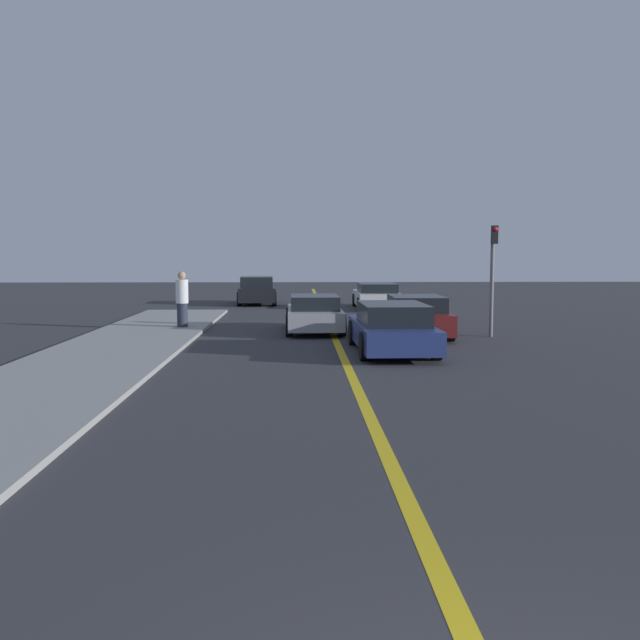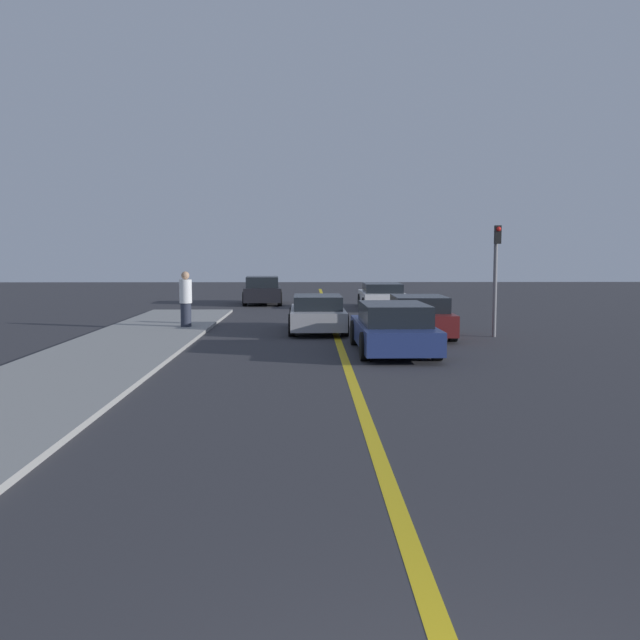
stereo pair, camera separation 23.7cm
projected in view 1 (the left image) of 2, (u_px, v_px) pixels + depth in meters
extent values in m
cube|color=gold|center=(336.00, 340.00, 20.85)|extent=(0.20, 60.00, 0.01)
cube|color=gray|center=(97.00, 359.00, 16.80)|extent=(3.42, 28.25, 0.11)
cube|color=navy|center=(391.00, 334.00, 18.42)|extent=(1.88, 4.80, 0.57)
cube|color=black|center=(393.00, 314.00, 18.13)|extent=(1.64, 2.65, 0.52)
cylinder|color=black|center=(353.00, 332.00, 19.87)|extent=(0.23, 0.70, 0.69)
cylinder|color=black|center=(414.00, 332.00, 19.95)|extent=(0.23, 0.70, 0.69)
cylinder|color=black|center=(364.00, 346.00, 16.92)|extent=(0.23, 0.70, 0.69)
cylinder|color=black|center=(436.00, 346.00, 17.00)|extent=(0.23, 0.70, 0.69)
cube|color=maroon|center=(415.00, 320.00, 21.86)|extent=(1.81, 4.04, 0.62)
cube|color=black|center=(416.00, 303.00, 21.61)|extent=(1.58, 2.23, 0.46)
cylinder|color=black|center=(384.00, 322.00, 23.10)|extent=(0.23, 0.66, 0.66)
cylinder|color=black|center=(435.00, 322.00, 23.13)|extent=(0.23, 0.66, 0.66)
cylinder|color=black|center=(393.00, 330.00, 20.62)|extent=(0.23, 0.66, 0.66)
cylinder|color=black|center=(450.00, 330.00, 20.65)|extent=(0.23, 0.66, 0.66)
cube|color=#9E9EA3|center=(314.00, 317.00, 23.17)|extent=(1.76, 4.24, 0.57)
cube|color=black|center=(315.00, 302.00, 22.91)|extent=(1.53, 2.34, 0.43)
cylinder|color=black|center=(289.00, 318.00, 24.45)|extent=(0.23, 0.70, 0.69)
cylinder|color=black|center=(337.00, 317.00, 24.52)|extent=(0.23, 0.70, 0.69)
cylinder|color=black|center=(289.00, 325.00, 21.85)|extent=(0.23, 0.70, 0.69)
cylinder|color=black|center=(342.00, 325.00, 21.92)|extent=(0.23, 0.70, 0.69)
cube|color=silver|center=(376.00, 298.00, 32.79)|extent=(1.91, 4.68, 0.61)
cube|color=black|center=(377.00, 288.00, 32.51)|extent=(1.67, 2.58, 0.40)
cylinder|color=black|center=(355.00, 300.00, 34.23)|extent=(0.23, 0.61, 0.61)
cylinder|color=black|center=(392.00, 300.00, 34.27)|extent=(0.23, 0.61, 0.61)
cylinder|color=black|center=(360.00, 304.00, 31.34)|extent=(0.23, 0.61, 0.61)
cylinder|color=black|center=(400.00, 304.00, 31.39)|extent=(0.23, 0.61, 0.61)
cube|color=black|center=(257.00, 294.00, 35.57)|extent=(1.96, 3.97, 0.68)
cube|color=black|center=(257.00, 282.00, 35.32)|extent=(1.66, 2.21, 0.51)
cylinder|color=black|center=(241.00, 296.00, 36.72)|extent=(0.25, 0.70, 0.69)
cylinder|color=black|center=(273.00, 296.00, 36.85)|extent=(0.25, 0.70, 0.69)
cylinder|color=black|center=(239.00, 299.00, 34.33)|extent=(0.25, 0.70, 0.69)
cylinder|color=black|center=(274.00, 299.00, 34.46)|extent=(0.25, 0.70, 0.69)
cylinder|color=#282D3D|center=(182.00, 315.00, 23.66)|extent=(0.35, 0.35, 0.79)
cylinder|color=silver|center=(182.00, 291.00, 23.59)|extent=(0.41, 0.41, 0.79)
sphere|color=tan|center=(182.00, 275.00, 23.54)|extent=(0.27, 0.27, 0.27)
cylinder|color=slate|center=(492.00, 281.00, 21.72)|extent=(0.12, 0.12, 3.38)
cube|color=black|center=(495.00, 235.00, 21.41)|extent=(0.18, 0.18, 0.55)
sphere|color=red|center=(496.00, 229.00, 21.30)|extent=(0.14, 0.14, 0.14)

